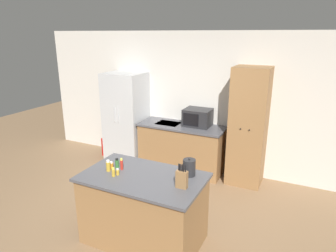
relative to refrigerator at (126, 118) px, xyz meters
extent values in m
plane|color=#846647|center=(1.54, -1.97, -0.91)|extent=(14.00, 14.00, 0.00)
cube|color=beige|center=(1.54, 0.36, 0.39)|extent=(7.20, 0.06, 2.60)
cube|color=#B7BABC|center=(0.00, 0.00, 0.00)|extent=(0.76, 0.66, 1.81)
cylinder|color=silver|center=(-0.04, -0.35, 0.15)|extent=(0.02, 0.02, 0.30)
cylinder|color=silver|center=(0.04, -0.35, 0.15)|extent=(0.02, 0.02, 0.30)
cube|color=olive|center=(1.22, 0.03, -0.47)|extent=(1.59, 0.61, 0.87)
cube|color=#4C4C51|center=(1.22, 0.03, -0.02)|extent=(1.63, 0.65, 0.03)
cube|color=#9EA0A3|center=(0.94, 0.03, -0.01)|extent=(0.44, 0.34, 0.01)
cube|color=olive|center=(2.44, 0.06, 0.11)|extent=(0.59, 0.55, 2.04)
sphere|color=black|center=(2.37, -0.23, 0.15)|extent=(0.02, 0.02, 0.02)
sphere|color=black|center=(2.51, -0.23, 0.15)|extent=(0.02, 0.02, 0.02)
cube|color=olive|center=(1.62, -2.10, -0.47)|extent=(1.43, 0.84, 0.87)
cube|color=#4C4C51|center=(1.62, -2.10, -0.02)|extent=(1.49, 0.90, 0.03)
cube|color=#232326|center=(1.50, 0.12, 0.15)|extent=(0.49, 0.39, 0.32)
cube|color=black|center=(1.44, -0.08, 0.15)|extent=(0.29, 0.01, 0.22)
cube|color=olive|center=(2.16, -2.17, 0.10)|extent=(0.13, 0.07, 0.20)
cylinder|color=black|center=(2.12, -2.16, 0.24)|extent=(0.02, 0.02, 0.08)
cylinder|color=black|center=(2.14, -2.17, 0.24)|extent=(0.02, 0.02, 0.08)
cylinder|color=black|center=(2.16, -2.17, 0.24)|extent=(0.02, 0.02, 0.08)
cylinder|color=black|center=(2.18, -2.17, 0.25)|extent=(0.02, 0.02, 0.11)
cylinder|color=black|center=(2.20, -2.16, 0.24)|extent=(0.02, 0.02, 0.08)
cylinder|color=gold|center=(1.17, -2.17, 0.05)|extent=(0.05, 0.05, 0.12)
cylinder|color=silver|center=(1.17, -2.17, 0.13)|extent=(0.04, 0.04, 0.03)
cylinder|color=orange|center=(1.14, -2.09, 0.03)|extent=(0.06, 0.06, 0.07)
cylinder|color=silver|center=(1.14, -2.09, 0.07)|extent=(0.05, 0.05, 0.02)
cylinder|color=gold|center=(1.33, -2.21, 0.03)|extent=(0.04, 0.04, 0.07)
cylinder|color=silver|center=(1.33, -2.21, 0.07)|extent=(0.03, 0.03, 0.01)
cylinder|color=gold|center=(1.31, -2.26, 0.04)|extent=(0.04, 0.04, 0.09)
cylinder|color=#E5DB4C|center=(1.31, -2.26, 0.10)|extent=(0.03, 0.03, 0.02)
cylinder|color=#337033|center=(1.20, -2.04, 0.04)|extent=(0.05, 0.05, 0.10)
cylinder|color=black|center=(1.20, -2.04, 0.11)|extent=(0.04, 0.04, 0.02)
cylinder|color=#B2281E|center=(1.29, -2.06, 0.06)|extent=(0.04, 0.04, 0.12)
cylinder|color=#E5DB4C|center=(1.29, -2.06, 0.13)|extent=(0.03, 0.03, 0.03)
cylinder|color=#232326|center=(2.12, -1.84, 0.10)|extent=(0.15, 0.15, 0.20)
sphere|color=#262628|center=(2.12, -1.84, 0.21)|extent=(0.02, 0.02, 0.02)
cylinder|color=red|center=(-0.57, -0.04, -0.72)|extent=(0.13, 0.13, 0.38)
cylinder|color=black|center=(-0.57, -0.04, -0.50)|extent=(0.06, 0.06, 0.07)
camera|label=1|loc=(3.32, -4.92, 1.64)|focal=32.00mm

